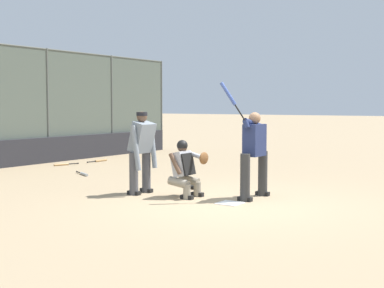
{
  "coord_description": "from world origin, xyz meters",
  "views": [
    {
      "loc": [
        8.5,
        4.9,
        1.83
      ],
      "look_at": [
        -0.22,
        -1.0,
        1.05
      ],
      "focal_mm": 50.0,
      "sensor_mm": 36.0,
      "label": 1
    }
  ],
  "objects_px": {
    "spare_bat_third_base_side": "(83,174)",
    "fielding_glove_on_dirt": "(193,186)",
    "umpire_home": "(142,150)",
    "spare_bat_near_backstop": "(63,164)",
    "spare_bat_first_base_side": "(100,161)",
    "catcher_behind_plate": "(186,168)",
    "batter_at_plate": "(254,152)"
  },
  "relations": [
    {
      "from": "batter_at_plate",
      "to": "spare_bat_first_base_side",
      "type": "xyz_separation_m",
      "value": [
        -3.23,
        -7.23,
        -0.88
      ]
    },
    {
      "from": "catcher_behind_plate",
      "to": "umpire_home",
      "type": "xyz_separation_m",
      "value": [
        0.18,
        -0.97,
        0.32
      ]
    },
    {
      "from": "catcher_behind_plate",
      "to": "umpire_home",
      "type": "relative_size",
      "value": 0.67
    },
    {
      "from": "spare_bat_near_backstop",
      "to": "fielding_glove_on_dirt",
      "type": "relative_size",
      "value": 2.48
    },
    {
      "from": "umpire_home",
      "to": "spare_bat_first_base_side",
      "type": "distance_m",
      "value": 6.55
    },
    {
      "from": "umpire_home",
      "to": "spare_bat_third_base_side",
      "type": "bearing_deg",
      "value": -113.17
    },
    {
      "from": "spare_bat_first_base_side",
      "to": "fielding_glove_on_dirt",
      "type": "height_order",
      "value": "fielding_glove_on_dirt"
    },
    {
      "from": "spare_bat_near_backstop",
      "to": "fielding_glove_on_dirt",
      "type": "height_order",
      "value": "fielding_glove_on_dirt"
    },
    {
      "from": "batter_at_plate",
      "to": "umpire_home",
      "type": "xyz_separation_m",
      "value": [
        0.81,
        -2.15,
        -0.01
      ]
    },
    {
      "from": "fielding_glove_on_dirt",
      "to": "spare_bat_near_backstop",
      "type": "bearing_deg",
      "value": -104.63
    },
    {
      "from": "catcher_behind_plate",
      "to": "spare_bat_near_backstop",
      "type": "distance_m",
      "value": 6.69
    },
    {
      "from": "batter_at_plate",
      "to": "fielding_glove_on_dirt",
      "type": "distance_m",
      "value": 1.89
    },
    {
      "from": "spare_bat_first_base_side",
      "to": "catcher_behind_plate",
      "type": "bearing_deg",
      "value": -123.48
    },
    {
      "from": "fielding_glove_on_dirt",
      "to": "spare_bat_first_base_side",
      "type": "bearing_deg",
      "value": -117.44
    },
    {
      "from": "catcher_behind_plate",
      "to": "spare_bat_third_base_side",
      "type": "bearing_deg",
      "value": -108.78
    },
    {
      "from": "batter_at_plate",
      "to": "spare_bat_near_backstop",
      "type": "distance_m",
      "value": 7.66
    },
    {
      "from": "catcher_behind_plate",
      "to": "spare_bat_third_base_side",
      "type": "height_order",
      "value": "catcher_behind_plate"
    },
    {
      "from": "spare_bat_third_base_side",
      "to": "fielding_glove_on_dirt",
      "type": "xyz_separation_m",
      "value": [
        0.25,
        3.62,
        0.02
      ]
    },
    {
      "from": "spare_bat_third_base_side",
      "to": "fielding_glove_on_dirt",
      "type": "distance_m",
      "value": 3.62
    },
    {
      "from": "catcher_behind_plate",
      "to": "spare_bat_first_base_side",
      "type": "relative_size",
      "value": 1.26
    },
    {
      "from": "spare_bat_first_base_side",
      "to": "fielding_glove_on_dirt",
      "type": "bearing_deg",
      "value": -118.37
    },
    {
      "from": "batter_at_plate",
      "to": "catcher_behind_plate",
      "type": "xyz_separation_m",
      "value": [
        0.62,
        -1.18,
        -0.33
      ]
    },
    {
      "from": "umpire_home",
      "to": "spare_bat_near_backstop",
      "type": "distance_m",
      "value": 5.92
    },
    {
      "from": "umpire_home",
      "to": "fielding_glove_on_dirt",
      "type": "xyz_separation_m",
      "value": [
        -1.15,
        0.5,
        -0.85
      ]
    },
    {
      "from": "umpire_home",
      "to": "spare_bat_near_backstop",
      "type": "xyz_separation_m",
      "value": [
        -2.64,
        -5.23,
        -0.87
      ]
    },
    {
      "from": "spare_bat_third_base_side",
      "to": "spare_bat_near_backstop",
      "type": "bearing_deg",
      "value": 175.48
    },
    {
      "from": "spare_bat_near_backstop",
      "to": "catcher_behind_plate",
      "type": "bearing_deg",
      "value": 85.75
    },
    {
      "from": "fielding_glove_on_dirt",
      "to": "umpire_home",
      "type": "bearing_deg",
      "value": -23.52
    },
    {
      "from": "batter_at_plate",
      "to": "catcher_behind_plate",
      "type": "distance_m",
      "value": 1.38
    },
    {
      "from": "spare_bat_third_base_side",
      "to": "fielding_glove_on_dirt",
      "type": "relative_size",
      "value": 2.53
    },
    {
      "from": "catcher_behind_plate",
      "to": "fielding_glove_on_dirt",
      "type": "relative_size",
      "value": 3.6
    },
    {
      "from": "spare_bat_third_base_side",
      "to": "fielding_glove_on_dirt",
      "type": "bearing_deg",
      "value": 21.98
    }
  ]
}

